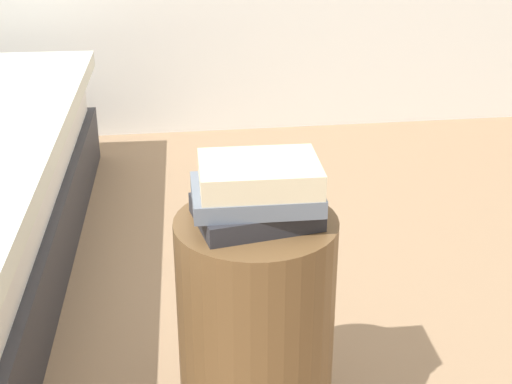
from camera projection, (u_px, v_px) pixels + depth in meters
side_table at (256, 332)px, 1.57m from camera, size 0.33×0.33×0.52m
book_charcoal at (258, 212)px, 1.45m from camera, size 0.26×0.21×0.04m
book_slate at (255, 195)px, 1.43m from camera, size 0.25×0.18×0.03m
book_cream at (259, 175)px, 1.42m from camera, size 0.23×0.18×0.05m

